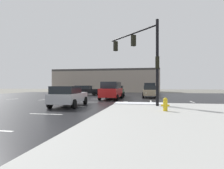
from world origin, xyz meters
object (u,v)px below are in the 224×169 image
Objects in this scene: traffic_signal_mast at (142,51)px; sedan_silver at (68,96)px; fire_hydrant at (165,104)px; sedan_green at (117,91)px; sedan_tan at (150,91)px; suv_grey at (150,88)px; suv_red at (111,90)px; sedan_black at (86,90)px.

sedan_silver is (-5.62, -1.81, -3.60)m from traffic_signal_mast.
fire_hydrant is at bearing -111.43° from sedan_silver.
sedan_green reaches higher than fire_hydrant.
sedan_tan reaches higher than fire_hydrant.
sedan_silver is at bearing -12.67° from sedan_green.
suv_grey is (-0.73, 22.19, 0.55)m from fire_hydrant.
sedan_black is (-5.83, 8.41, -0.24)m from suv_red.
sedan_tan is (-0.78, 14.63, 0.32)m from fire_hydrant.
traffic_signal_mast reaches higher than sedan_black.
sedan_green is at bearing -32.84° from suv_grey.
fire_hydrant is 16.19m from sedan_green.
traffic_signal_mast is at bearing -147.90° from suv_red.
sedan_silver is at bearing 166.71° from suv_red.
traffic_signal_mast is at bearing -52.93° from sedan_black.
sedan_silver is 8.05m from suv_red.
traffic_signal_mast is 5.86m from fire_hydrant.
sedan_silver is 13.89m from sedan_tan.
suv_grey reaches higher than sedan_green.
suv_red is 1.05× the size of sedan_black.
sedan_silver and sedan_black have the same top height.
sedan_black is at bearing 35.19° from suv_red.
sedan_silver is at bearing -16.84° from suv_grey.
traffic_signal_mast is 1.38× the size of sedan_green.
traffic_signal_mast is 1.39× the size of sedan_silver.
fire_hydrant is 0.17× the size of sedan_black.
suv_red is (-4.43, -4.54, 0.24)m from sedan_tan.
sedan_green is 8.34m from suv_grey.
sedan_tan is 10.97m from sedan_black.
traffic_signal_mast is 11.17m from sedan_tan.
sedan_black reaches higher than fire_hydrant.
fire_hydrant is at bearing -152.22° from suv_red.
fire_hydrant is 22.21m from suv_grey.
suv_red is (-3.70, 6.01, -3.36)m from traffic_signal_mast.
sedan_black is 0.95× the size of suv_grey.
sedan_black is at bearing -112.76° from sedan_tan.
sedan_tan is at bearing -17.06° from sedan_black.
fire_hydrant is 7.49m from sedan_silver.
sedan_tan is at bearing -46.89° from traffic_signal_mast.
suv_red is at bearing -46.44° from sedan_tan.
fire_hydrant is 0.16× the size of suv_red.
fire_hydrant is 0.17× the size of sedan_green.
suv_grey reaches higher than fire_hydrant.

